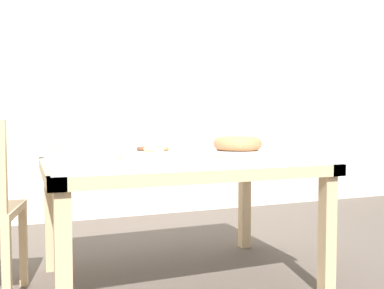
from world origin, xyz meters
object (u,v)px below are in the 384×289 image
Objects in this scene: cake_chocolate_round at (238,145)px; pastry_platter at (154,150)px; plate_stack at (97,148)px; tealight_right_edge at (117,158)px; tealight_centre at (55,152)px; tealight_near_cakes at (120,161)px.

cake_chocolate_round is 0.51m from pastry_platter.
plate_stack is 0.45m from tealight_right_edge.
tealight_centre is 0.60m from tealight_right_edge.
pastry_platter is 7.59× the size of tealight_right_edge.
tealight_right_edge is (0.26, -0.54, 0.00)m from tealight_centre.
plate_stack is at bearing 165.85° from cake_chocolate_round.
plate_stack is (-0.33, 0.06, 0.01)m from pastry_platter.
pastry_platter is 7.59× the size of tealight_centre.
tealight_near_cakes is at bearing -71.27° from tealight_centre.
plate_stack reaches higher than tealight_near_cakes.
tealight_centre is at bearing 164.16° from cake_chocolate_round.
tealight_right_edge is 0.17m from tealight_near_cakes.
tealight_near_cakes is at bearing -95.86° from tealight_right_edge.
pastry_platter is 0.49m from tealight_right_edge.
plate_stack reaches higher than tealight_centre.
cake_chocolate_round reaches higher than pastry_platter.
tealight_centre is at bearing 164.64° from pastry_platter.
cake_chocolate_round is 1.09m from tealight_centre.
cake_chocolate_round is 7.62× the size of tealight_near_cakes.
cake_chocolate_round reaches higher than tealight_centre.
tealight_centre is (-1.05, 0.30, -0.04)m from cake_chocolate_round.
tealight_right_edge is at bearing -64.62° from tealight_centre.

